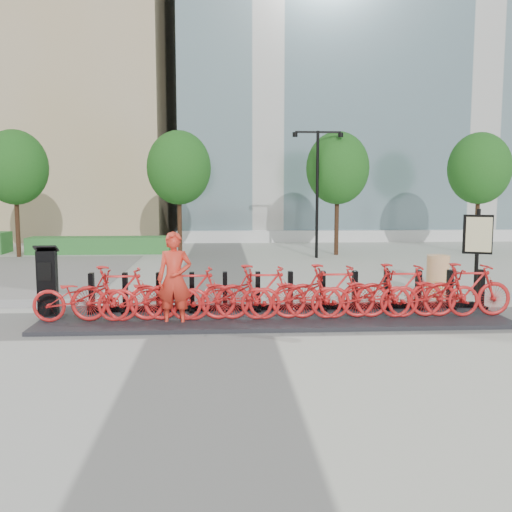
{
  "coord_description": "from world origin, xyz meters",
  "views": [
    {
      "loc": [
        0.22,
        -11.47,
        2.72
      ],
      "look_at": [
        1.0,
        1.5,
        1.2
      ],
      "focal_mm": 40.0,
      "sensor_mm": 36.0,
      "label": 1
    }
  ],
  "objects": [
    {
      "name": "bike_10",
      "position": [
        4.6,
        -0.05,
        0.59
      ],
      "size": [
        1.93,
        0.67,
        1.02
      ],
      "primitive_type": "imported",
      "rotation": [
        0.0,
        0.0,
        1.57
      ],
      "color": "red",
      "rests_on": "dock_pad"
    },
    {
      "name": "streetlamp",
      "position": [
        4.0,
        11.0,
        3.13
      ],
      "size": [
        2.0,
        0.2,
        5.0
      ],
      "color": "black",
      "rests_on": "ground"
    },
    {
      "name": "dock_rail_posts",
      "position": [
        1.72,
        0.77,
        0.51
      ],
      "size": [
        8.74,
        0.5,
        0.85
      ],
      "primitive_type": null,
      "color": "black",
      "rests_on": "dock_pad"
    },
    {
      "name": "bike_3",
      "position": [
        -0.44,
        -0.05,
        0.64
      ],
      "size": [
        1.88,
        0.53,
        1.13
      ],
      "primitive_type": "imported",
      "rotation": [
        0.0,
        0.0,
        1.57
      ],
      "color": "red",
      "rests_on": "dock_pad"
    },
    {
      "name": "tree_1",
      "position": [
        -1.5,
        12.0,
        3.59
      ],
      "size": [
        2.6,
        2.6,
        5.1
      ],
      "color": "#4F2F1D",
      "rests_on": "ground"
    },
    {
      "name": "bike_11",
      "position": [
        5.32,
        -0.05,
        0.64
      ],
      "size": [
        1.88,
        0.53,
        1.13
      ],
      "primitive_type": "imported",
      "rotation": [
        0.0,
        0.0,
        1.57
      ],
      "color": "red",
      "rests_on": "dock_pad"
    },
    {
      "name": "kiosk",
      "position": [
        -3.45,
        0.58,
        0.8
      ],
      "size": [
        0.5,
        0.43,
        1.5
      ],
      "rotation": [
        0.0,
        0.0,
        0.11
      ],
      "color": "black",
      "rests_on": "dock_pad"
    },
    {
      "name": "bike_8",
      "position": [
        3.16,
        -0.05,
        0.59
      ],
      "size": [
        1.93,
        0.67,
        1.02
      ],
      "primitive_type": "imported",
      "rotation": [
        0.0,
        0.0,
        1.57
      ],
      "color": "red",
      "rests_on": "dock_pad"
    },
    {
      "name": "bike_4",
      "position": [
        0.28,
        -0.05,
        0.59
      ],
      "size": [
        1.93,
        0.67,
        1.02
      ],
      "primitive_type": "imported",
      "rotation": [
        0.0,
        0.0,
        1.57
      ],
      "color": "red",
      "rests_on": "dock_pad"
    },
    {
      "name": "bike_7",
      "position": [
        2.44,
        -0.05,
        0.64
      ],
      "size": [
        1.88,
        0.53,
        1.13
      ],
      "primitive_type": "imported",
      "rotation": [
        0.0,
        0.0,
        1.57
      ],
      "color": "red",
      "rests_on": "dock_pad"
    },
    {
      "name": "bike_6",
      "position": [
        1.72,
        -0.05,
        0.59
      ],
      "size": [
        1.93,
        0.67,
        1.02
      ],
      "primitive_type": "imported",
      "rotation": [
        0.0,
        0.0,
        1.57
      ],
      "color": "red",
      "rests_on": "dock_pad"
    },
    {
      "name": "bike_5",
      "position": [
        1.0,
        -0.05,
        0.64
      ],
      "size": [
        1.88,
        0.53,
        1.13
      ],
      "primitive_type": "imported",
      "rotation": [
        0.0,
        0.0,
        1.57
      ],
      "color": "red",
      "rests_on": "dock_pad"
    },
    {
      "name": "bike_2",
      "position": [
        -1.16,
        -0.05,
        0.59
      ],
      "size": [
        1.93,
        0.67,
        1.02
      ],
      "primitive_type": "imported",
      "rotation": [
        0.0,
        0.0,
        1.57
      ],
      "color": "red",
      "rests_on": "dock_pad"
    },
    {
      "name": "tree_2",
      "position": [
        5.0,
        12.0,
        3.59
      ],
      "size": [
        2.6,
        2.6,
        5.1
      ],
      "color": "#4F2F1D",
      "rests_on": "ground"
    },
    {
      "name": "ground",
      "position": [
        0.0,
        0.0,
        0.0
      ],
      "size": [
        120.0,
        120.0,
        0.0
      ],
      "primitive_type": "plane",
      "color": "beige"
    },
    {
      "name": "worker_red",
      "position": [
        -0.73,
        -0.21,
        0.95
      ],
      "size": [
        0.72,
        0.5,
        1.89
      ],
      "primitive_type": "imported",
      "rotation": [
        0.0,
        0.0,
        -0.07
      ],
      "color": "red",
      "rests_on": "ground"
    },
    {
      "name": "construction_barrel",
      "position": [
        5.66,
        2.44,
        0.54
      ],
      "size": [
        0.64,
        0.64,
        1.08
      ],
      "primitive_type": "cylinder",
      "rotation": [
        0.0,
        0.0,
        0.17
      ],
      "color": "orange",
      "rests_on": "ground"
    },
    {
      "name": "glass_building",
      "position": [
        14.0,
        26.0,
        12.0
      ],
      "size": [
        32.0,
        16.0,
        24.0
      ],
      "primitive_type": "cube",
      "color": "slate",
      "rests_on": "ground"
    },
    {
      "name": "bike_0",
      "position": [
        -2.6,
        -0.05,
        0.59
      ],
      "size": [
        1.93,
        0.67,
        1.02
      ],
      "primitive_type": "imported",
      "rotation": [
        0.0,
        0.0,
        1.57
      ],
      "color": "red",
      "rests_on": "dock_pad"
    },
    {
      "name": "bike_9",
      "position": [
        3.88,
        -0.05,
        0.64
      ],
      "size": [
        1.88,
        0.53,
        1.13
      ],
      "primitive_type": "imported",
      "rotation": [
        0.0,
        0.0,
        1.57
      ],
      "color": "red",
      "rests_on": "dock_pad"
    },
    {
      "name": "hedge_b",
      "position": [
        -5.0,
        13.2,
        0.35
      ],
      "size": [
        6.0,
        1.2,
        0.7
      ],
      "primitive_type": "cube",
      "color": "#347537",
      "rests_on": "ground"
    },
    {
      "name": "dock_pad",
      "position": [
        1.3,
        0.3,
        0.04
      ],
      "size": [
        9.6,
        2.4,
        0.08
      ],
      "primitive_type": "cube",
      "color": "#25252A",
      "rests_on": "ground"
    },
    {
      "name": "bike_1",
      "position": [
        -1.88,
        -0.05,
        0.64
      ],
      "size": [
        1.88,
        0.53,
        1.13
      ],
      "primitive_type": "imported",
      "rotation": [
        0.0,
        0.0,
        1.57
      ],
      "color": "red",
      "rests_on": "dock_pad"
    },
    {
      "name": "map_sign",
      "position": [
        6.8,
        2.77,
        1.48
      ],
      "size": [
        0.71,
        0.37,
        2.23
      ],
      "rotation": [
        0.0,
        0.0,
        -0.38
      ],
      "color": "black",
      "rests_on": "ground"
    },
    {
      "name": "tree_0",
      "position": [
        -8.0,
        12.0,
        3.59
      ],
      "size": [
        2.6,
        2.6,
        5.1
      ],
      "color": "#4F2F1D",
      "rests_on": "ground"
    },
    {
      "name": "tree_3",
      "position": [
        11.0,
        12.0,
        3.59
      ],
      "size": [
        2.6,
        2.6,
        5.1
      ],
      "color": "#4F2F1D",
      "rests_on": "ground"
    }
  ]
}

